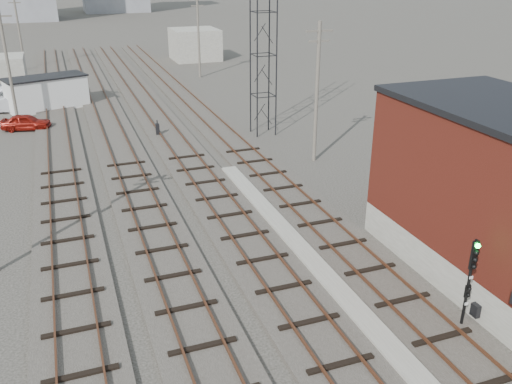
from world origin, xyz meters
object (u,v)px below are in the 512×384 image
signal_mast (470,279)px  switch_stand (158,130)px  car_grey (3,91)px  car_red (26,122)px  site_trailer (47,92)px  car_silver (9,105)px

signal_mast → switch_stand: signal_mast is taller
switch_stand → signal_mast: bearing=-71.0°
switch_stand → car_grey: size_ratio=0.27×
car_red → site_trailer: bearing=-0.7°
switch_stand → site_trailer: (-7.67, 11.95, 0.89)m
switch_stand → car_grey: (-11.74, 17.92, 0.07)m
signal_mast → car_red: 35.93m
site_trailer → car_grey: (-4.07, 5.97, -0.82)m
car_red → car_silver: size_ratio=0.93×
signal_mast → switch_stand: bearing=102.6°
site_trailer → car_silver: 3.41m
switch_stand → car_grey: bearing=129.7°
car_silver → car_grey: size_ratio=0.89×
switch_stand → site_trailer: bearing=129.1°
switch_stand → site_trailer: size_ratio=0.16×
switch_stand → site_trailer: site_trailer is taller
signal_mast → switch_stand: 27.72m
switch_stand → car_silver: bearing=139.5°
car_red → car_silver: car_silver is taller
car_silver → car_grey: bearing=23.1°
signal_mast → car_silver: 42.34m
car_silver → switch_stand: bearing=-120.9°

